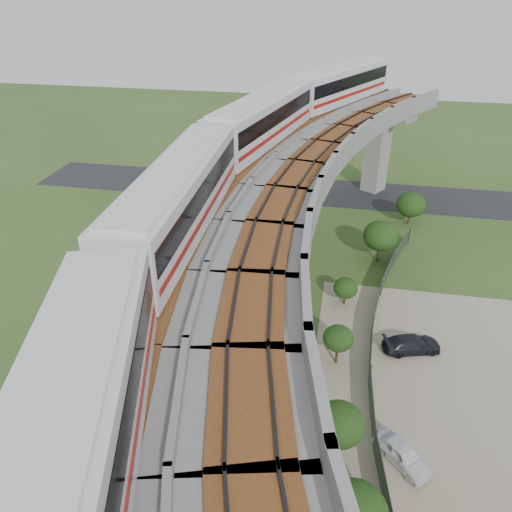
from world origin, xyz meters
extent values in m
plane|color=#345020|center=(0.00, 0.00, 0.00)|extent=(160.00, 160.00, 0.00)
cube|color=gray|center=(14.00, -2.00, 0.02)|extent=(18.00, 26.00, 0.04)
cube|color=#232326|center=(0.00, 30.00, 0.01)|extent=(60.00, 8.00, 0.03)
cube|color=#99968E|center=(9.12, 31.80, 4.20)|extent=(2.86, 2.93, 8.40)
cube|color=#99968E|center=(9.12, 31.80, 9.00)|extent=(7.21, 5.74, 1.20)
cube|color=#99968E|center=(0.91, 10.42, 4.20)|extent=(2.35, 2.51, 8.40)
cube|color=#99968E|center=(0.91, 10.42, 9.00)|extent=(7.31, 3.58, 1.20)
cube|color=#99968E|center=(0.91, -10.42, 4.20)|extent=(2.35, 2.51, 8.40)
cube|color=#99968E|center=(0.91, -10.42, 9.00)|extent=(7.31, 3.58, 1.20)
cube|color=gray|center=(6.19, 26.54, 10.00)|extent=(16.42, 20.91, 0.80)
cube|color=gray|center=(2.33, 28.44, 10.90)|extent=(8.66, 17.08, 1.00)
cube|color=gray|center=(10.04, 24.64, 10.90)|extent=(8.66, 17.08, 1.00)
cube|color=brown|center=(4.21, 27.51, 10.46)|extent=(10.68, 18.08, 0.12)
cube|color=black|center=(4.21, 27.51, 10.58)|extent=(9.69, 17.59, 0.12)
cube|color=brown|center=(8.16, 25.56, 10.46)|extent=(10.68, 18.08, 0.12)
cube|color=black|center=(8.16, 25.56, 10.58)|extent=(9.69, 17.59, 0.12)
cube|color=gray|center=(0.70, 9.13, 10.00)|extent=(11.77, 20.03, 0.80)
cube|color=gray|center=(-3.55, 9.78, 10.90)|extent=(3.22, 18.71, 1.00)
cube|color=gray|center=(4.95, 8.47, 10.90)|extent=(3.22, 18.71, 1.00)
cube|color=brown|center=(-1.48, 9.46, 10.46)|extent=(5.44, 19.05, 0.12)
cube|color=black|center=(-1.48, 9.46, 10.58)|extent=(4.35, 18.88, 0.12)
cube|color=brown|center=(2.87, 8.79, 10.46)|extent=(5.44, 19.05, 0.12)
cube|color=black|center=(2.87, 8.79, 10.58)|extent=(4.35, 18.88, 0.12)
cube|color=gray|center=(0.70, -9.13, 10.00)|extent=(11.77, 20.03, 0.80)
cube|color=gray|center=(-3.55, -9.78, 10.90)|extent=(3.22, 18.71, 1.00)
cube|color=gray|center=(4.95, -8.47, 10.90)|extent=(3.22, 18.71, 1.00)
cube|color=brown|center=(-1.48, -9.46, 10.46)|extent=(5.44, 19.05, 0.12)
cube|color=black|center=(-1.48, -9.46, 10.58)|extent=(4.35, 18.88, 0.12)
cube|color=brown|center=(2.87, -8.79, 10.46)|extent=(5.44, 19.05, 0.12)
cube|color=black|center=(2.87, -8.79, 10.58)|extent=(4.35, 18.88, 0.12)
cube|color=silver|center=(0.21, -17.14, 12.24)|extent=(6.73, 15.16, 3.20)
cube|color=silver|center=(0.21, -17.14, 13.94)|extent=(6.00, 14.29, 0.22)
cube|color=black|center=(0.21, -17.14, 12.69)|extent=(6.62, 14.60, 1.15)
cube|color=#A11610|center=(0.21, -17.14, 11.49)|extent=(6.62, 14.60, 0.30)
cube|color=black|center=(0.21, -17.14, 10.78)|extent=(5.34, 12.78, 0.28)
cube|color=silver|center=(-2.18, -1.76, 12.24)|extent=(3.12, 15.07, 3.20)
cube|color=silver|center=(-2.18, -1.76, 13.94)|extent=(2.56, 14.31, 0.22)
cube|color=black|center=(-2.18, -1.76, 12.69)|extent=(3.17, 14.47, 1.15)
cube|color=#A11610|center=(-2.18, -1.76, 11.49)|extent=(3.17, 14.47, 0.30)
cube|color=black|center=(-2.18, -1.76, 10.78)|extent=(2.26, 12.80, 0.28)
cube|color=silver|center=(-0.67, 13.72, 12.24)|extent=(5.94, 15.23, 3.20)
cube|color=silver|center=(-0.67, 13.72, 13.94)|extent=(5.25, 14.38, 0.22)
cube|color=black|center=(-0.67, 13.72, 12.69)|extent=(5.87, 14.65, 1.15)
cube|color=#A11610|center=(-0.67, 13.72, 11.49)|extent=(5.87, 14.65, 0.30)
cube|color=black|center=(-0.67, 13.72, 10.78)|extent=(4.67, 12.86, 0.28)
cube|color=silver|center=(4.64, 28.35, 12.24)|extent=(9.24, 14.58, 3.20)
cube|color=silver|center=(4.64, 28.35, 13.94)|extent=(8.42, 13.67, 0.22)
cube|color=black|center=(4.64, 28.35, 12.69)|extent=(9.02, 14.08, 1.15)
cube|color=#A11610|center=(4.64, 28.35, 11.49)|extent=(9.02, 14.08, 0.30)
cube|color=black|center=(4.64, 28.35, 10.78)|extent=(7.50, 12.21, 0.28)
cylinder|color=#2D382D|center=(12.25, 19.29, 0.75)|extent=(0.08, 0.08, 1.50)
cube|color=#2D382D|center=(11.38, 16.98, 0.75)|extent=(1.69, 4.77, 1.40)
cylinder|color=#2D382D|center=(10.62, 14.63, 0.75)|extent=(0.08, 0.08, 1.50)
cube|color=#2D382D|center=(9.98, 12.24, 0.75)|extent=(1.23, 4.91, 1.40)
cylinder|color=#2D382D|center=(9.45, 9.83, 0.75)|extent=(0.08, 0.08, 1.50)
cube|color=#2D382D|center=(9.03, 7.39, 0.75)|extent=(0.75, 4.99, 1.40)
cylinder|color=#2D382D|center=(8.74, 4.94, 0.75)|extent=(0.08, 0.08, 1.50)
cube|color=#2D382D|center=(8.56, 2.47, 0.75)|extent=(0.27, 5.04, 1.40)
cylinder|color=#2D382D|center=(8.50, 0.00, 0.75)|extent=(0.08, 0.08, 1.50)
cube|color=#2D382D|center=(8.56, -2.47, 0.75)|extent=(0.27, 5.04, 1.40)
cylinder|color=#2D382D|center=(8.74, -4.94, 0.75)|extent=(0.08, 0.08, 1.50)
cube|color=#2D382D|center=(9.03, -7.39, 0.75)|extent=(0.75, 4.99, 1.40)
cylinder|color=#382314|center=(12.49, 23.39, 0.60)|extent=(0.18, 0.18, 1.20)
ellipsoid|color=#1A3811|center=(12.49, 23.39, 2.07)|extent=(2.88, 2.88, 2.45)
cylinder|color=#382314|center=(9.31, 15.34, 0.78)|extent=(0.18, 0.18, 1.56)
ellipsoid|color=#1A3811|center=(9.31, 15.34, 2.46)|extent=(2.97, 2.97, 2.53)
cylinder|color=#382314|center=(6.68, 8.22, 0.46)|extent=(0.18, 0.18, 0.92)
ellipsoid|color=#1A3811|center=(6.68, 8.22, 1.46)|extent=(1.82, 1.82, 1.55)
cylinder|color=#382314|center=(6.40, 1.50, 0.72)|extent=(0.18, 0.18, 1.45)
ellipsoid|color=#1A3811|center=(6.40, 1.50, 2.03)|extent=(1.95, 1.95, 1.65)
cylinder|color=#382314|center=(6.72, -5.81, 0.87)|extent=(0.18, 0.18, 1.75)
ellipsoid|color=#1A3811|center=(6.72, -5.81, 2.52)|extent=(2.57, 2.57, 2.19)
imported|color=white|center=(10.09, -5.43, 0.61)|extent=(3.25, 3.36, 1.14)
imported|color=black|center=(11.25, 3.60, 0.60)|extent=(4.13, 2.61, 1.12)
camera|label=1|loc=(5.87, -23.55, 22.15)|focal=35.00mm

